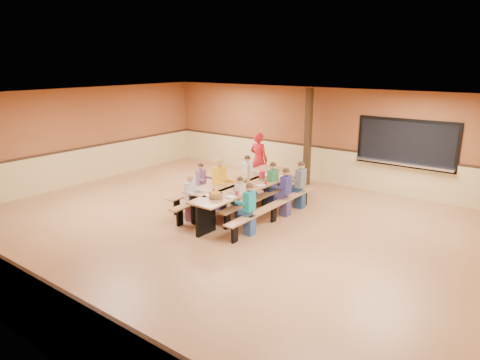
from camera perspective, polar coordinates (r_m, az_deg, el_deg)
The scene contains 23 objects.
ground at distance 10.19m, azimuth -2.18°, elevation -6.21°, with size 12.00×12.00×0.00m, color #925C37.
room_envelope at distance 9.95m, azimuth -2.22°, elevation -2.52°, with size 12.04×10.04×3.02m.
kitchen_pass_through at distance 12.94m, azimuth 21.24°, elevation 4.32°, with size 2.78×0.28×1.38m.
structural_post at distance 13.45m, azimuth 9.04°, elevation 5.62°, with size 0.18×0.18×3.00m, color black.
cafeteria_table_main at distance 10.77m, azimuth 0.85°, elevation -2.00°, with size 1.91×3.70×0.74m.
cafeteria_table_second at distance 11.52m, azimuth -0.11°, elevation -0.83°, with size 1.91×3.70×0.74m.
seated_child_white_left at distance 10.41m, azimuth -6.63°, elevation -2.45°, with size 0.34×0.28×1.15m, color silver, non-canonical shape.
seated_adult_yellow at distance 11.17m, azimuth -2.73°, elevation -0.56°, with size 0.44×0.36×1.36m, color gold, non-canonical shape.
seated_child_grey_left at distance 12.13m, azimuth 0.97°, elevation 0.41°, with size 0.37×0.31×1.22m, color silver, non-canonical shape.
seated_child_teal_right at distance 9.52m, azimuth 1.27°, elevation -3.98°, with size 0.36×0.29×1.19m, color #117F82, non-canonical shape.
seated_child_navy_right at distance 10.75m, azimuth 6.11°, elevation -1.67°, with size 0.37×0.31×1.22m, color navy, non-canonical shape.
seated_child_char_right at distance 11.37m, azimuth 8.07°, elevation -0.71°, with size 0.39×0.32×1.25m, color #4F5459, non-canonical shape.
seated_child_purple_sec at distance 11.56m, azimuth -5.22°, elevation -0.59°, with size 0.34×0.28×1.15m, color slate, non-canonical shape.
seated_child_green_sec at distance 11.34m, azimuth 4.36°, elevation -0.71°, with size 0.37×0.31×1.22m, color #2C6F3D, non-canonical shape.
seated_child_tan_sec at distance 10.24m, azimuth 0.03°, elevation -2.72°, with size 0.33×0.27×1.13m, color beige, non-canonical shape.
standing_woman at distance 13.26m, azimuth 2.51°, elevation 2.77°, with size 0.62×0.40×1.69m, color #B0141A.
punch_pitcher at distance 11.33m, azimuth 2.95°, elevation 0.57°, with size 0.16×0.16×0.22m, color #B7182D.
chip_bowl at distance 9.83m, azimuth -3.26°, elevation -2.00°, with size 0.32×0.32×0.15m, color orange, non-canonical shape.
napkin_dispenser at distance 10.28m, azimuth -0.37°, elevation -1.25°, with size 0.10×0.14×0.13m, color black.
condiment_mustard at distance 10.76m, azimuth 1.03°, elevation -0.37°, with size 0.06×0.06×0.17m, color yellow.
condiment_ketchup at distance 10.66m, azimuth -0.21°, elevation -0.51°, with size 0.06×0.06×0.17m, color #B2140F.
table_paddle at distance 10.67m, azimuth 1.18°, elevation -0.21°, with size 0.16×0.16×0.56m.
place_settings at distance 10.70m, azimuth 0.86°, elevation -0.63°, with size 0.65×3.30×0.11m, color beige, non-canonical shape.
Camera 1 is at (6.00, -7.32, 3.78)m, focal length 32.00 mm.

